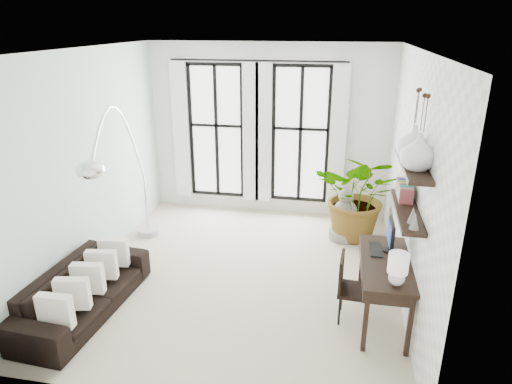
% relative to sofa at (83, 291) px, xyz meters
% --- Properties ---
extents(floor, '(5.00, 5.00, 0.00)m').
position_rel_sofa_xyz_m(floor, '(1.80, 1.27, -0.30)').
color(floor, beige).
rests_on(floor, ground).
extents(ceiling, '(5.00, 5.00, 0.00)m').
position_rel_sofa_xyz_m(ceiling, '(1.80, 1.27, 2.90)').
color(ceiling, white).
rests_on(ceiling, wall_back).
extents(wall_left, '(0.00, 5.00, 5.00)m').
position_rel_sofa_xyz_m(wall_left, '(-0.45, 1.27, 1.30)').
color(wall_left, silver).
rests_on(wall_left, floor).
extents(wall_right, '(0.00, 5.00, 5.00)m').
position_rel_sofa_xyz_m(wall_right, '(4.05, 1.27, 1.30)').
color(wall_right, white).
rests_on(wall_right, floor).
extents(wall_back, '(4.50, 0.00, 4.50)m').
position_rel_sofa_xyz_m(wall_back, '(1.80, 3.77, 1.30)').
color(wall_back, white).
rests_on(wall_back, floor).
extents(windows, '(3.26, 0.13, 2.65)m').
position_rel_sofa_xyz_m(windows, '(1.60, 3.70, 1.26)').
color(windows, white).
rests_on(windows, wall_back).
extents(wall_shelves, '(0.25, 1.30, 0.60)m').
position_rel_sofa_xyz_m(wall_shelves, '(3.91, 0.55, 1.42)').
color(wall_shelves, black).
rests_on(wall_shelves, wall_right).
extents(sofa, '(0.97, 2.14, 0.61)m').
position_rel_sofa_xyz_m(sofa, '(0.00, 0.00, 0.00)').
color(sofa, black).
rests_on(sofa, floor).
extents(throw_pillows, '(0.40, 1.52, 0.40)m').
position_rel_sofa_xyz_m(throw_pillows, '(0.10, -0.00, 0.20)').
color(throw_pillows, white).
rests_on(throw_pillows, sofa).
extents(plant, '(1.70, 1.57, 1.55)m').
position_rel_sofa_xyz_m(plant, '(3.50, 2.83, 0.47)').
color(plant, '#2D7228').
rests_on(plant, floor).
extents(desk, '(0.59, 1.40, 1.22)m').
position_rel_sofa_xyz_m(desk, '(3.74, 0.47, 0.46)').
color(desk, black).
rests_on(desk, floor).
extents(desk_chair, '(0.44, 0.44, 0.87)m').
position_rel_sofa_xyz_m(desk_chair, '(3.33, 0.47, 0.19)').
color(desk_chair, black).
rests_on(desk_chair, floor).
extents(arc_lamp, '(0.75, 2.61, 2.50)m').
position_rel_sofa_xyz_m(arc_lamp, '(0.10, 1.17, 1.65)').
color(arc_lamp, silver).
rests_on(arc_lamp, floor).
extents(buddha, '(0.51, 0.51, 0.92)m').
position_rel_sofa_xyz_m(buddha, '(3.28, 2.75, 0.08)').
color(buddha, gray).
rests_on(buddha, floor).
extents(vase_a, '(0.37, 0.37, 0.38)m').
position_rel_sofa_xyz_m(vase_a, '(3.91, 0.27, 1.96)').
color(vase_a, white).
rests_on(vase_a, shelf_upper).
extents(vase_b, '(0.37, 0.37, 0.38)m').
position_rel_sofa_xyz_m(vase_b, '(3.91, 0.67, 1.96)').
color(vase_b, white).
rests_on(vase_b, shelf_upper).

